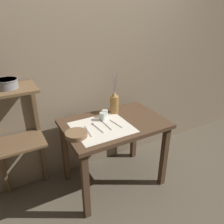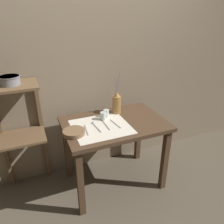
{
  "view_description": "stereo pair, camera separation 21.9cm",
  "coord_description": "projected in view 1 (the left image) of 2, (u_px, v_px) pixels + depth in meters",
  "views": [
    {
      "loc": [
        -0.98,
        -1.74,
        1.83
      ],
      "look_at": [
        -0.03,
        0.0,
        0.9
      ],
      "focal_mm": 35.0,
      "sensor_mm": 36.0,
      "label": 1
    },
    {
      "loc": [
        -0.78,
        -1.83,
        1.83
      ],
      "look_at": [
        -0.03,
        0.0,
        0.9
      ],
      "focal_mm": 35.0,
      "sensor_mm": 36.0,
      "label": 2
    }
  ],
  "objects": [
    {
      "name": "wooden_bowl",
      "position": [
        76.0,
        135.0,
        1.99
      ],
      "size": [
        0.2,
        0.2,
        0.04
      ],
      "color": "brown",
      "rests_on": "wooden_table"
    },
    {
      "name": "stone_wall_back",
      "position": [
        94.0,
        72.0,
        2.45
      ],
      "size": [
        7.0,
        0.06,
        2.4
      ],
      "color": "gray",
      "rests_on": "ground_plane"
    },
    {
      "name": "spoon_outer",
      "position": [
        104.0,
        123.0,
        2.22
      ],
      "size": [
        0.02,
        0.22,
        0.02
      ],
      "color": "gray",
      "rests_on": "wooden_table"
    },
    {
      "name": "wooden_table",
      "position": [
        114.0,
        132.0,
        2.31
      ],
      "size": [
        1.05,
        0.71,
        0.78
      ],
      "color": "#4C3523",
      "rests_on": "ground_plane"
    },
    {
      "name": "glass_tumbler_far",
      "position": [
        105.0,
        114.0,
        2.34
      ],
      "size": [
        0.06,
        0.06,
        0.08
      ],
      "color": "silver",
      "rests_on": "wooden_table"
    },
    {
      "name": "wooden_shelf_unit",
      "position": [
        17.0,
        125.0,
        2.06
      ],
      "size": [
        0.44,
        0.35,
        1.22
      ],
      "color": "brown",
      "rests_on": "ground_plane"
    },
    {
      "name": "ground_plane",
      "position": [
        114.0,
        180.0,
        2.59
      ],
      "size": [
        12.0,
        12.0,
        0.0
      ],
      "primitive_type": "plane",
      "color": "brown"
    },
    {
      "name": "fork_inner",
      "position": [
        116.0,
        123.0,
        2.21
      ],
      "size": [
        0.04,
        0.21,
        0.0
      ],
      "color": "gray",
      "rests_on": "wooden_table"
    },
    {
      "name": "pitcher_with_flowers",
      "position": [
        114.0,
        103.0,
        2.4
      ],
      "size": [
        0.09,
        0.09,
        0.46
      ],
      "color": "olive",
      "rests_on": "wooden_table"
    },
    {
      "name": "metal_pot_large",
      "position": [
        7.0,
        83.0,
        1.84
      ],
      "size": [
        0.18,
        0.18,
        0.08
      ],
      "color": "gray",
      "rests_on": "wooden_shelf_unit"
    },
    {
      "name": "linen_cloth",
      "position": [
        102.0,
        127.0,
        2.15
      ],
      "size": [
        0.56,
        0.51,
        0.0
      ],
      "color": "silver",
      "rests_on": "wooden_table"
    },
    {
      "name": "spoon_inner",
      "position": [
        95.0,
        126.0,
        2.17
      ],
      "size": [
        0.03,
        0.22,
        0.02
      ],
      "color": "gray",
      "rests_on": "wooden_table"
    },
    {
      "name": "glass_tumbler_near",
      "position": [
        102.0,
        116.0,
        2.27
      ],
      "size": [
        0.06,
        0.06,
        0.08
      ],
      "color": "silver",
      "rests_on": "wooden_table"
    },
    {
      "name": "knife_center",
      "position": [
        88.0,
        131.0,
        2.07
      ],
      "size": [
        0.03,
        0.21,
        0.0
      ],
      "color": "gray",
      "rests_on": "wooden_table"
    }
  ]
}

